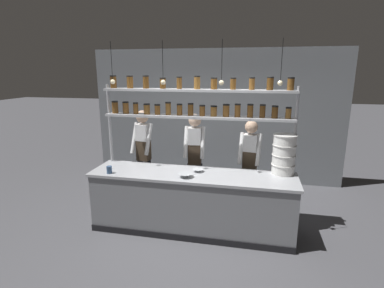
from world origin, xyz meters
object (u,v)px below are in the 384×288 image
prep_bowl_near_left (185,175)px  serving_cup_front (109,170)px  container_stack (284,154)px  chef_right (250,162)px  prep_bowl_center_front (198,170)px  chef_left (144,151)px  chef_center (195,155)px  spice_shelf_unit (195,106)px

prep_bowl_near_left → serving_cup_front: (-1.15, -0.07, 0.03)m
container_stack → serving_cup_front: container_stack is taller
chef_right → prep_bowl_center_front: size_ratio=9.99×
chef_left → serving_cup_front: bearing=-88.6°
prep_bowl_near_left → chef_right: bearing=44.5°
chef_right → container_stack: bearing=-31.5°
chef_right → container_stack: (0.49, -0.42, 0.28)m
prep_bowl_center_front → serving_cup_front: 1.33m
chef_center → serving_cup_front: bearing=-140.5°
chef_right → serving_cup_front: chef_right is taller
chef_center → chef_right: (0.95, -0.08, -0.05)m
chef_center → prep_bowl_center_front: bearing=-78.3°
chef_right → serving_cup_front: (-2.04, -0.95, 0.04)m
chef_left → prep_bowl_center_front: chef_left is taller
prep_bowl_center_front → spice_shelf_unit: bearing=110.5°
prep_bowl_near_left → chef_left: bearing=136.7°
prep_bowl_center_front → chef_center: bearing=105.5°
spice_shelf_unit → prep_bowl_center_front: 0.98m
prep_bowl_near_left → spice_shelf_unit: bearing=85.2°
chef_left → prep_bowl_near_left: bearing=-33.1°
spice_shelf_unit → container_stack: (1.34, -0.06, -0.67)m
chef_center → prep_bowl_center_front: 0.71m
chef_left → prep_bowl_center_front: bearing=-20.4°
chef_right → container_stack: size_ratio=2.76×
chef_left → chef_center: size_ratio=1.02×
container_stack → serving_cup_front: 2.60m
serving_cup_front → chef_right: bearing=24.9°
container_stack → chef_right: bearing=139.5°
container_stack → serving_cup_front: bearing=-168.2°
chef_left → chef_right: chef_left is taller
chef_left → serving_cup_front: (-0.16, -1.01, -0.04)m
chef_right → serving_cup_front: 2.25m
serving_cup_front → spice_shelf_unit: bearing=26.2°
prep_bowl_center_front → prep_bowl_near_left: bearing=-116.3°
spice_shelf_unit → prep_bowl_near_left: spice_shelf_unit is taller
spice_shelf_unit → chef_center: size_ratio=1.74×
chef_left → chef_right: size_ratio=1.06×
spice_shelf_unit → serving_cup_front: bearing=-153.8°
spice_shelf_unit → chef_center: (-0.10, 0.44, -0.90)m
container_stack → prep_bowl_near_left: bearing=-161.8°
chef_center → chef_right: size_ratio=1.04×
spice_shelf_unit → prep_bowl_near_left: size_ratio=14.17×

